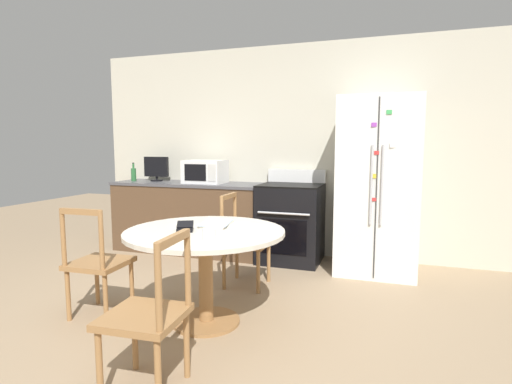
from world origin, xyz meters
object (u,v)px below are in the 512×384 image
(candle_glass, at_px, (209,235))
(microwave, at_px, (205,172))
(dining_chair_far, at_px, (244,242))
(countertop_tv, at_px, (156,168))
(counter_bottle, at_px, (134,174))
(refrigerator, at_px, (378,186))
(dining_chair_left, at_px, (97,264))
(dining_chair_near, at_px, (149,316))
(oven_range, at_px, (291,222))
(wallet, at_px, (185,227))

(candle_glass, bearing_deg, microwave, 116.37)
(candle_glass, bearing_deg, dining_chair_far, 98.80)
(countertop_tv, height_order, counter_bottle, countertop_tv)
(counter_bottle, bearing_deg, microwave, 1.37)
(refrigerator, xyz_separation_m, dining_chair_left, (-2.07, -1.94, -0.50))
(refrigerator, bearing_deg, candle_glass, -116.52)
(dining_chair_near, bearing_deg, counter_bottle, 32.76)
(countertop_tv, bearing_deg, counter_bottle, -165.93)
(refrigerator, relative_size, countertop_tv, 5.41)
(dining_chair_left, bearing_deg, dining_chair_far, 48.20)
(refrigerator, relative_size, candle_glass, 20.66)
(oven_range, relative_size, dining_chair_left, 1.20)
(refrigerator, height_order, dining_chair_left, refrigerator)
(refrigerator, height_order, wallet, refrigerator)
(counter_bottle, relative_size, dining_chair_near, 0.27)
(countertop_tv, height_order, dining_chair_near, countertop_tv)
(refrigerator, height_order, oven_range, refrigerator)
(microwave, bearing_deg, dining_chair_far, -48.02)
(counter_bottle, relative_size, candle_glass, 2.69)
(counter_bottle, distance_m, dining_chair_left, 2.34)
(dining_chair_far, bearing_deg, candle_glass, 8.29)
(counter_bottle, height_order, candle_glass, counter_bottle)
(dining_chair_far, bearing_deg, counter_bottle, -116.89)
(dining_chair_left, relative_size, wallet, 5.49)
(oven_range, xyz_separation_m, countertop_tv, (-1.86, 0.07, 0.60))
(wallet, bearing_deg, oven_range, 79.85)
(dining_chair_near, distance_m, wallet, 0.89)
(microwave, bearing_deg, dining_chair_near, -70.40)
(microwave, bearing_deg, candle_glass, -63.63)
(dining_chair_far, bearing_deg, dining_chair_near, 2.57)
(refrigerator, height_order, microwave, refrigerator)
(dining_chair_near, bearing_deg, oven_range, -6.78)
(refrigerator, distance_m, counter_bottle, 3.14)
(countertop_tv, relative_size, wallet, 2.11)
(dining_chair_near, bearing_deg, wallet, 10.56)
(oven_range, height_order, microwave, microwave)
(dining_chair_left, bearing_deg, counter_bottle, 115.71)
(refrigerator, xyz_separation_m, oven_range, (-0.97, 0.07, -0.47))
(dining_chair_left, bearing_deg, microwave, 88.28)
(countertop_tv, distance_m, dining_chair_far, 2.03)
(countertop_tv, distance_m, wallet, 2.53)
(microwave, bearing_deg, refrigerator, -2.46)
(oven_range, bearing_deg, dining_chair_near, -92.91)
(counter_bottle, xyz_separation_m, dining_chair_left, (1.07, -2.01, -0.56))
(refrigerator, height_order, dining_chair_far, refrigerator)
(candle_glass, bearing_deg, countertop_tv, 129.40)
(dining_chair_left, distance_m, wallet, 0.82)
(countertop_tv, bearing_deg, microwave, -3.97)
(oven_range, bearing_deg, refrigerator, -4.05)
(refrigerator, height_order, counter_bottle, refrigerator)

